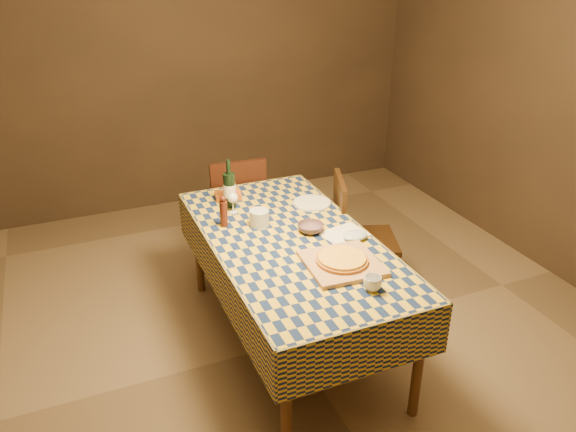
{
  "coord_description": "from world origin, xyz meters",
  "views": [
    {
      "loc": [
        -1.16,
        -2.7,
        2.36
      ],
      "look_at": [
        0.0,
        0.05,
        0.9
      ],
      "focal_mm": 35.0,
      "sensor_mm": 36.0,
      "label": 1
    }
  ],
  "objects_px": {
    "pizza": "(342,259)",
    "bowl": "(311,228)",
    "cutting_board": "(342,263)",
    "dining_table": "(291,250)",
    "wine_bottle": "(230,189)",
    "chair_far": "(236,206)",
    "white_plate": "(312,203)",
    "chair_right": "(355,232)"
  },
  "relations": [
    {
      "from": "white_plate",
      "to": "bowl",
      "type": "bearing_deg",
      "value": -116.05
    },
    {
      "from": "pizza",
      "to": "chair_far",
      "type": "distance_m",
      "value": 1.5
    },
    {
      "from": "pizza",
      "to": "wine_bottle",
      "type": "height_order",
      "value": "wine_bottle"
    },
    {
      "from": "pizza",
      "to": "bowl",
      "type": "relative_size",
      "value": 2.37
    },
    {
      "from": "wine_bottle",
      "to": "white_plate",
      "type": "distance_m",
      "value": 0.56
    },
    {
      "from": "cutting_board",
      "to": "pizza",
      "type": "distance_m",
      "value": 0.03
    },
    {
      "from": "dining_table",
      "to": "white_plate",
      "type": "bearing_deg",
      "value": 51.31
    },
    {
      "from": "cutting_board",
      "to": "wine_bottle",
      "type": "xyz_separation_m",
      "value": [
        -0.33,
        0.97,
        0.11
      ]
    },
    {
      "from": "cutting_board",
      "to": "white_plate",
      "type": "distance_m",
      "value": 0.81
    },
    {
      "from": "bowl",
      "to": "chair_right",
      "type": "height_order",
      "value": "chair_right"
    },
    {
      "from": "white_plate",
      "to": "wine_bottle",
      "type": "bearing_deg",
      "value": 161.02
    },
    {
      "from": "chair_right",
      "to": "chair_far",
      "type": "bearing_deg",
      "value": 130.6
    },
    {
      "from": "pizza",
      "to": "wine_bottle",
      "type": "xyz_separation_m",
      "value": [
        -0.33,
        0.97,
        0.08
      ]
    },
    {
      "from": "dining_table",
      "to": "cutting_board",
      "type": "distance_m",
      "value": 0.42
    },
    {
      "from": "bowl",
      "to": "dining_table",
      "type": "bearing_deg",
      "value": -164.13
    },
    {
      "from": "bowl",
      "to": "chair_right",
      "type": "relative_size",
      "value": 0.17
    },
    {
      "from": "pizza",
      "to": "chair_far",
      "type": "height_order",
      "value": "chair_far"
    },
    {
      "from": "cutting_board",
      "to": "pizza",
      "type": "bearing_deg",
      "value": 180.0
    },
    {
      "from": "white_plate",
      "to": "chair_far",
      "type": "xyz_separation_m",
      "value": [
        -0.33,
        0.67,
        -0.25
      ]
    },
    {
      "from": "dining_table",
      "to": "wine_bottle",
      "type": "xyz_separation_m",
      "value": [
        -0.2,
        0.58,
        0.2
      ]
    },
    {
      "from": "wine_bottle",
      "to": "chair_right",
      "type": "distance_m",
      "value": 0.94
    },
    {
      "from": "bowl",
      "to": "chair_far",
      "type": "bearing_deg",
      "value": 98.21
    },
    {
      "from": "pizza",
      "to": "bowl",
      "type": "distance_m",
      "value": 0.43
    },
    {
      "from": "dining_table",
      "to": "wine_bottle",
      "type": "distance_m",
      "value": 0.65
    },
    {
      "from": "white_plate",
      "to": "chair_right",
      "type": "bearing_deg",
      "value": -12.41
    },
    {
      "from": "bowl",
      "to": "chair_right",
      "type": "bearing_deg",
      "value": 31.28
    },
    {
      "from": "bowl",
      "to": "white_plate",
      "type": "xyz_separation_m",
      "value": [
        0.18,
        0.36,
        -0.02
      ]
    },
    {
      "from": "chair_far",
      "to": "chair_right",
      "type": "bearing_deg",
      "value": -49.4
    },
    {
      "from": "bowl",
      "to": "wine_bottle",
      "type": "xyz_separation_m",
      "value": [
        -0.34,
        0.54,
        0.1
      ]
    },
    {
      "from": "dining_table",
      "to": "wine_bottle",
      "type": "bearing_deg",
      "value": 108.51
    },
    {
      "from": "dining_table",
      "to": "chair_far",
      "type": "bearing_deg",
      "value": 90.16
    },
    {
      "from": "dining_table",
      "to": "bowl",
      "type": "xyz_separation_m",
      "value": [
        0.15,
        0.04,
        0.1
      ]
    },
    {
      "from": "pizza",
      "to": "chair_far",
      "type": "xyz_separation_m",
      "value": [
        -0.14,
        1.46,
        -0.29
      ]
    },
    {
      "from": "white_plate",
      "to": "cutting_board",
      "type": "bearing_deg",
      "value": -103.34
    },
    {
      "from": "wine_bottle",
      "to": "chair_right",
      "type": "xyz_separation_m",
      "value": [
        0.83,
        -0.25,
        -0.37
      ]
    },
    {
      "from": "wine_bottle",
      "to": "chair_far",
      "type": "bearing_deg",
      "value": 68.76
    },
    {
      "from": "dining_table",
      "to": "chair_right",
      "type": "height_order",
      "value": "chair_right"
    },
    {
      "from": "white_plate",
      "to": "chair_right",
      "type": "height_order",
      "value": "chair_right"
    },
    {
      "from": "bowl",
      "to": "chair_far",
      "type": "relative_size",
      "value": 0.17
    },
    {
      "from": "pizza",
      "to": "cutting_board",
      "type": "bearing_deg",
      "value": 0.0
    },
    {
      "from": "dining_table",
      "to": "pizza",
      "type": "height_order",
      "value": "pizza"
    },
    {
      "from": "bowl",
      "to": "white_plate",
      "type": "relative_size",
      "value": 0.64
    }
  ]
}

